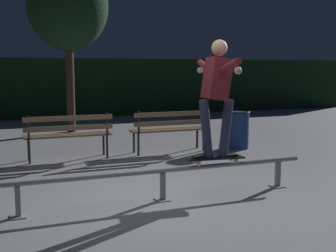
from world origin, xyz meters
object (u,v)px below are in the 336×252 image
object	(u,v)px
skateboard	(216,158)
park_bench_leftmost	(68,132)
skateboarder	(217,89)
grind_rail	(163,175)
trash_can	(238,129)
tree_behind_benches	(68,7)
park_bench_left_center	(171,126)

from	to	relation	value
skateboard	park_bench_leftmost	bearing A→B (deg)	118.23
skateboard	park_bench_leftmost	world-z (taller)	park_bench_leftmost
park_bench_leftmost	skateboarder	bearing A→B (deg)	-61.72
grind_rail	park_bench_leftmost	size ratio (longest dim) A/B	2.60
grind_rail	trash_can	xyz separation A→B (m)	(2.74, 2.81, 0.08)
skateboarder	tree_behind_benches	xyz separation A→B (m)	(-0.99, 6.52, 1.87)
tree_behind_benches	park_bench_leftmost	bearing A→B (deg)	-98.86
tree_behind_benches	trash_can	size ratio (longest dim) A/B	5.59
skateboarder	trash_can	xyz separation A→B (m)	(1.98, 2.81, -1.02)
tree_behind_benches	trash_can	distance (m)	5.56
grind_rail	tree_behind_benches	size ratio (longest dim) A/B	0.93
grind_rail	park_bench_leftmost	world-z (taller)	park_bench_leftmost
skateboarder	park_bench_leftmost	world-z (taller)	skateboarder
skateboarder	trash_can	size ratio (longest dim) A/B	1.95
tree_behind_benches	park_bench_left_center	bearing A→B (deg)	-68.00
grind_rail	skateboarder	distance (m)	1.34
park_bench_leftmost	park_bench_left_center	size ratio (longest dim) A/B	1.00
park_bench_leftmost	trash_can	size ratio (longest dim) A/B	2.00
park_bench_leftmost	park_bench_left_center	world-z (taller)	same
skateboard	tree_behind_benches	size ratio (longest dim) A/B	0.18
grind_rail	skateboarder	world-z (taller)	skateboarder
grind_rail	skateboard	distance (m)	0.78
park_bench_leftmost	tree_behind_benches	size ratio (longest dim) A/B	0.36
skateboard	park_bench_leftmost	xyz separation A→B (m)	(-1.55, 2.89, 0.04)
skateboard	tree_behind_benches	bearing A→B (deg)	98.62
tree_behind_benches	grind_rail	bearing A→B (deg)	-87.98
park_bench_leftmost	tree_behind_benches	distance (m)	4.59
skateboard	park_bench_leftmost	size ratio (longest dim) A/B	0.50
trash_can	skateboard	bearing A→B (deg)	-125.17
skateboard	trash_can	distance (m)	3.44
park_bench_left_center	trash_can	size ratio (longest dim) A/B	2.00
skateboard	skateboarder	world-z (taller)	skateboarder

